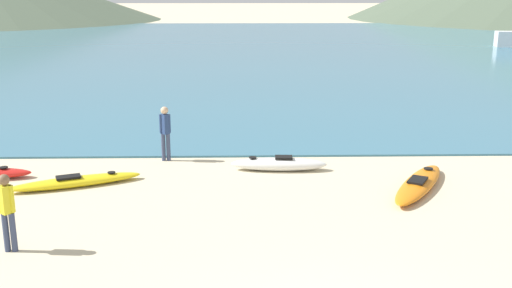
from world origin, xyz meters
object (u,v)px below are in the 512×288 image
at_px(kayak_on_sand_0, 279,164).
at_px(person_near_foreground, 7,208).
at_px(kayak_on_sand_3, 419,184).
at_px(person_near_waterline, 165,130).
at_px(kayak_on_sand_1, 75,181).

height_order(kayak_on_sand_0, person_near_foreground, person_near_foreground).
xyz_separation_m(kayak_on_sand_0, person_near_foreground, (-5.48, -5.17, 0.71)).
distance_m(kayak_on_sand_0, person_near_foreground, 7.57).
xyz_separation_m(kayak_on_sand_3, person_near_foreground, (-8.92, -3.50, 0.75)).
height_order(kayak_on_sand_3, person_near_waterline, person_near_waterline).
bearing_deg(kayak_on_sand_0, person_near_foreground, -136.66).
bearing_deg(kayak_on_sand_3, kayak_on_sand_0, 154.08).
relative_size(kayak_on_sand_0, kayak_on_sand_1, 0.81).
distance_m(kayak_on_sand_3, person_near_foreground, 9.61).
xyz_separation_m(kayak_on_sand_0, kayak_on_sand_1, (-5.29, -1.27, -0.05)).
relative_size(kayak_on_sand_1, person_near_foreground, 2.13).
height_order(kayak_on_sand_0, kayak_on_sand_3, kayak_on_sand_0).
relative_size(person_near_foreground, person_near_waterline, 0.96).
distance_m(kayak_on_sand_0, kayak_on_sand_1, 5.44).
xyz_separation_m(kayak_on_sand_1, person_near_waterline, (2.04, 2.31, 0.80)).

